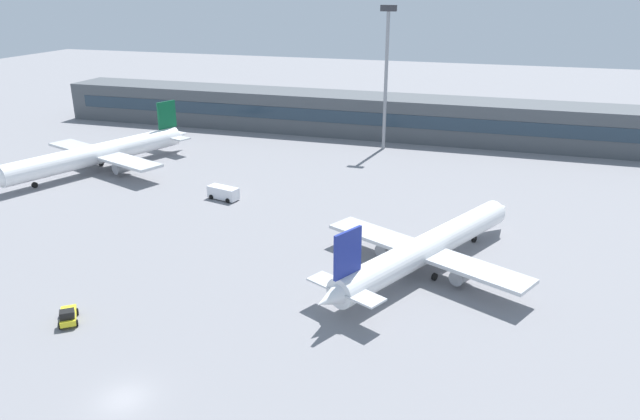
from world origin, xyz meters
name	(u,v)px	position (x,y,z in m)	size (l,w,h in m)	color
ground_plane	(288,226)	(0.00, 40.00, 0.00)	(400.00, 400.00, 0.00)	gray
terminal_building	(376,116)	(0.00, 97.98, 4.50)	(155.51, 12.13, 9.00)	#4C5156
airplane_near	(429,247)	(20.99, 32.22, 2.92)	(25.97, 35.91, 9.58)	white
airplane_mid	(96,154)	(-42.98, 54.67, 3.23)	(29.48, 41.16, 10.60)	white
baggage_tug_yellow	(68,316)	(-12.48, 8.69, 0.80)	(3.38, 3.77, 1.75)	yellow
service_van_white	(223,193)	(-13.93, 47.59, 1.11)	(5.53, 3.25, 2.08)	white
floodlight_tower_west	(386,69)	(4.26, 86.61, 16.46)	(3.20, 0.80, 28.80)	gray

